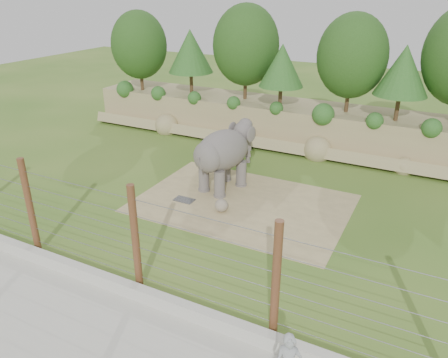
% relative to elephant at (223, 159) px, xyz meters
% --- Properties ---
extents(ground, '(90.00, 90.00, 0.00)m').
position_rel_elephant_xyz_m(ground, '(1.15, -4.12, -1.64)').
color(ground, '#3D6C20').
rests_on(ground, ground).
extents(back_embankment, '(30.00, 5.52, 8.77)m').
position_rel_elephant_xyz_m(back_embankment, '(1.74, 8.56, 2.33)').
color(back_embankment, tan).
rests_on(back_embankment, ground).
extents(dirt_patch, '(10.00, 7.00, 0.02)m').
position_rel_elephant_xyz_m(dirt_patch, '(1.65, -1.12, -1.63)').
color(dirt_patch, '#9D8C5E').
rests_on(dirt_patch, ground).
extents(drain_grate, '(1.00, 0.60, 0.03)m').
position_rel_elephant_xyz_m(drain_grate, '(-1.04, -2.14, -1.60)').
color(drain_grate, '#262628').
rests_on(drain_grate, dirt_patch).
extents(elephant, '(2.62, 4.33, 3.27)m').
position_rel_elephant_xyz_m(elephant, '(0.00, 0.00, 0.00)').
color(elephant, '#635C58').
rests_on(elephant, ground).
extents(stone_ball, '(0.63, 0.63, 0.63)m').
position_rel_elephant_xyz_m(stone_ball, '(1.13, -2.34, -1.30)').
color(stone_ball, gray).
rests_on(stone_ball, dirt_patch).
extents(retaining_wall, '(26.00, 0.35, 0.50)m').
position_rel_elephant_xyz_m(retaining_wall, '(1.15, -9.12, -1.39)').
color(retaining_wall, beige).
rests_on(retaining_wall, ground).
extents(walkway, '(26.00, 4.00, 0.01)m').
position_rel_elephant_xyz_m(walkway, '(1.15, -11.12, -1.63)').
color(walkway, beige).
rests_on(walkway, ground).
extents(barrier_fence, '(20.26, 0.26, 4.00)m').
position_rel_elephant_xyz_m(barrier_fence, '(1.15, -8.62, 0.36)').
color(barrier_fence, '#56351D').
rests_on(barrier_fence, ground).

